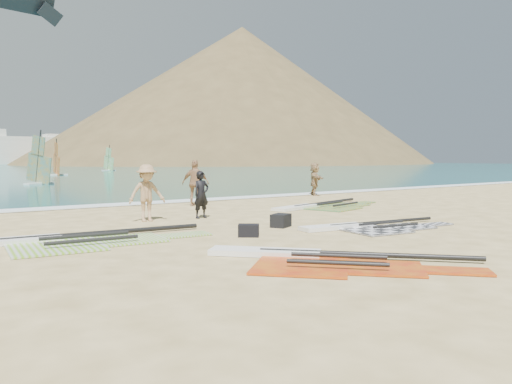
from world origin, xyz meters
TOP-DOWN VIEW (x-y plane):
  - ground at (0.00, 0.00)m, footprint 300.00×300.00m
  - surf_line at (0.00, 12.30)m, footprint 300.00×1.20m
  - headland_main at (85.00, 130.00)m, footprint 143.00×143.00m
  - headland_minor at (120.00, 140.00)m, footprint 70.00×70.00m
  - rig_grey at (2.22, 0.99)m, footprint 5.01×2.27m
  - rig_green at (-5.75, 3.72)m, footprint 6.48×2.79m
  - rig_orange at (5.44, 6.38)m, footprint 6.16×3.26m
  - rig_red at (-2.22, -1.55)m, footprint 4.46×5.06m
  - gear_bag_near at (0.36, 2.82)m, footprint 0.76×0.69m
  - gear_bag_far at (-1.47, 1.89)m, footprint 0.67×0.64m
  - person_wetsuit at (-0.51, 6.13)m, footprint 0.63×0.45m
  - beachgoer_mid at (-2.38, 6.45)m, footprint 1.27×0.80m
  - beachgoer_back at (1.41, 10.06)m, footprint 1.19×1.15m
  - beachgoer_right at (9.64, 11.50)m, footprint 1.22×1.74m
  - windsurfer_left at (-0.28, 31.75)m, footprint 2.36×2.54m
  - windsurfer_centre at (5.78, 51.13)m, footprint 2.34×2.87m
  - windsurfer_right at (17.72, 67.86)m, footprint 2.31×2.63m
  - kitesurf_kite at (0.40, 41.83)m, footprint 8.05×2.19m

SIDE VIEW (x-z plane):
  - ground at x=0.00m, z-range 0.00..0.00m
  - surf_line at x=0.00m, z-range -0.02..0.02m
  - headland_main at x=85.00m, z-range -22.50..22.50m
  - headland_minor at x=120.00m, z-range -14.00..14.00m
  - rig_grey at x=2.22m, z-range -0.05..0.15m
  - rig_red at x=-2.22m, z-range -0.05..0.15m
  - rig_orange at x=5.44m, z-range -0.05..0.15m
  - rig_green at x=-5.75m, z-range -0.05..0.15m
  - gear_bag_far at x=-1.47m, z-range 0.00..0.33m
  - gear_bag_near at x=0.36m, z-range 0.00..0.40m
  - person_wetsuit at x=-0.51m, z-range 0.00..1.64m
  - beachgoer_right at x=9.64m, z-range 0.00..1.81m
  - beachgoer_mid at x=-2.38m, z-range 0.00..1.88m
  - beachgoer_back at x=1.41m, z-range 0.00..1.99m
  - windsurfer_right at x=17.72m, z-range -0.82..3.23m
  - windsurfer_left at x=-0.28m, z-range -0.86..3.35m
  - windsurfer_centre at x=5.78m, z-range -0.88..3.40m
  - kitesurf_kite at x=0.40m, z-range 14.86..17.44m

